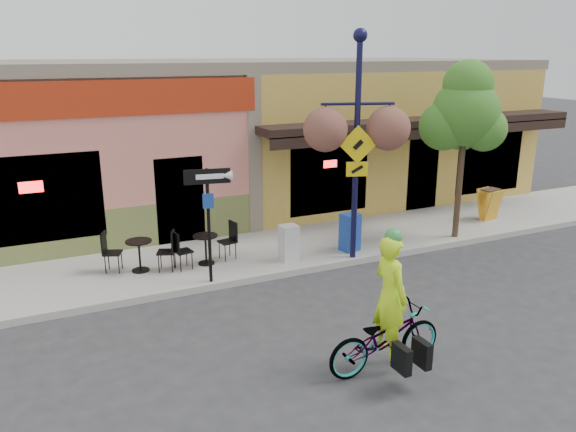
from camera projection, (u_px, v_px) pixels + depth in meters
The scene contains 14 objects.
ground at pixel (355, 275), 12.44m from camera, with size 90.00×90.00×0.00m, color #2D2D30.
sidewalk at pixel (314, 244), 14.16m from camera, with size 24.00×3.00×0.15m, color #9E9B93.
curb at pixel (343, 263), 12.90m from camera, with size 24.00×0.12×0.15m, color #A8A59E.
building at pixel (237, 131), 18.33m from camera, with size 18.20×8.20×4.50m, color #CD7265, non-canonical shape.
bicycle at pixel (385, 338), 8.63m from camera, with size 0.69×1.98×1.04m, color #982F0D.
cyclist_rider at pixel (389, 311), 8.53m from camera, with size 0.70×0.46×1.93m, color #C9FF1A.
lamp_post at pixel (356, 149), 12.37m from camera, with size 1.63×0.65×5.09m, color #111135, non-canonical shape.
one_way_sign at pixel (209, 226), 11.36m from camera, with size 0.92×0.20×2.40m, color black, non-canonical shape.
cafe_set_left at pixel (139, 251), 12.13m from camera, with size 1.51×0.76×0.91m, color black, non-canonical shape.
cafe_set_right at pixel (206, 245), 12.55m from camera, with size 1.47×0.74×0.88m, color black, non-canonical shape.
newspaper_box_blue at pixel (350, 232), 13.41m from camera, with size 0.41×0.36×0.91m, color #1A3FA1, non-canonical shape.
newspaper_box_grey at pixel (289, 243), 12.81m from camera, with size 0.38×0.35×0.82m, color silver, non-canonical shape.
street_tree at pixel (462, 150), 13.92m from camera, with size 1.75×1.75×4.49m, color #3D7A26, non-canonical shape.
sandwich_board at pixel (494, 206), 15.73m from camera, with size 0.54×0.40×0.90m, color gold, non-canonical shape.
Camera 1 is at (-6.23, -9.86, 4.76)m, focal length 35.00 mm.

